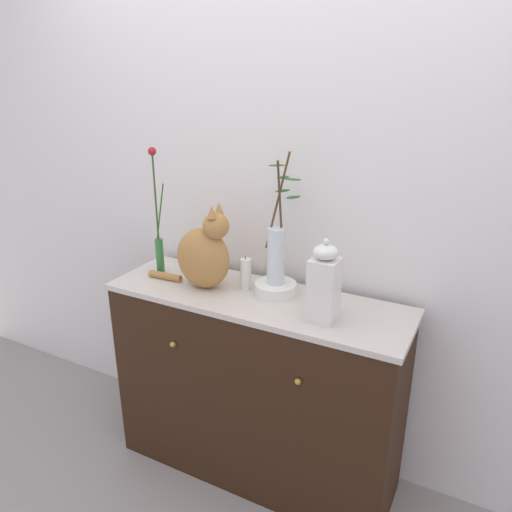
% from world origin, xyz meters
% --- Properties ---
extents(ground_plane, '(6.00, 6.00, 0.00)m').
position_xyz_m(ground_plane, '(0.00, 0.00, 0.00)').
color(ground_plane, gray).
extents(wall_back, '(4.40, 0.08, 2.60)m').
position_xyz_m(wall_back, '(0.00, 0.28, 1.30)').
color(wall_back, silver).
rests_on(wall_back, ground_plane).
extents(sideboard, '(1.30, 0.43, 0.90)m').
position_xyz_m(sideboard, '(0.00, -0.00, 0.45)').
color(sideboard, '#301D10').
rests_on(sideboard, ground_plane).
extents(cat_sitting, '(0.41, 0.17, 0.38)m').
position_xyz_m(cat_sitting, '(-0.24, -0.02, 1.06)').
color(cat_sitting, '#AE7A3F').
rests_on(cat_sitting, sideboard).
extents(vase_slim_green, '(0.07, 0.04, 0.58)m').
position_xyz_m(vase_slim_green, '(-0.50, 0.01, 1.09)').
color(vase_slim_green, '#307034').
rests_on(vase_slim_green, sideboard).
extents(bowl_porcelain, '(0.18, 0.18, 0.05)m').
position_xyz_m(bowl_porcelain, '(0.06, 0.06, 0.93)').
color(bowl_porcelain, white).
rests_on(bowl_porcelain, sideboard).
extents(vase_glass_clear, '(0.18, 0.17, 0.55)m').
position_xyz_m(vase_glass_clear, '(0.06, 0.06, 1.10)').
color(vase_glass_clear, silver).
rests_on(vase_glass_clear, bowl_porcelain).
extents(jar_lidded_porcelain, '(0.10, 0.10, 0.32)m').
position_xyz_m(jar_lidded_porcelain, '(0.32, -0.06, 1.05)').
color(jar_lidded_porcelain, silver).
rests_on(jar_lidded_porcelain, sideboard).
extents(candle_pillar, '(0.05, 0.05, 0.15)m').
position_xyz_m(candle_pillar, '(-0.07, 0.04, 0.97)').
color(candle_pillar, silver).
rests_on(candle_pillar, sideboard).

